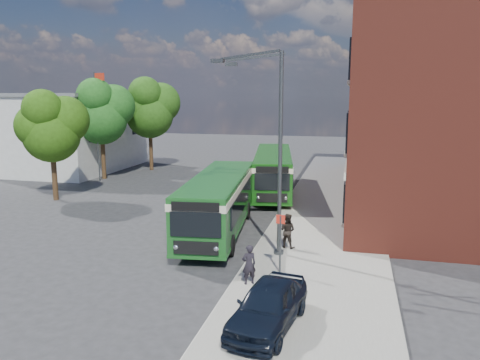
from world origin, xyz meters
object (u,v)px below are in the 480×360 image
(bus_rear, at_px, (273,168))
(parked_car, at_px, (268,305))
(street_lamp, at_px, (272,151))
(bus_front, at_px, (219,198))

(bus_rear, distance_m, parked_car, 20.73)
(street_lamp, distance_m, parked_car, 7.87)
(street_lamp, bearing_deg, bus_front, 136.92)
(street_lamp, relative_size, bus_front, 0.79)
(bus_rear, relative_size, parked_car, 2.98)
(bus_rear, xyz_separation_m, parked_car, (3.41, -20.42, -0.98))
(street_lamp, height_order, parked_car, street_lamp)
(street_lamp, bearing_deg, bus_rear, 99.48)
(street_lamp, xyz_separation_m, bus_front, (-3.34, 3.12, -2.96))
(street_lamp, relative_size, parked_car, 2.17)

